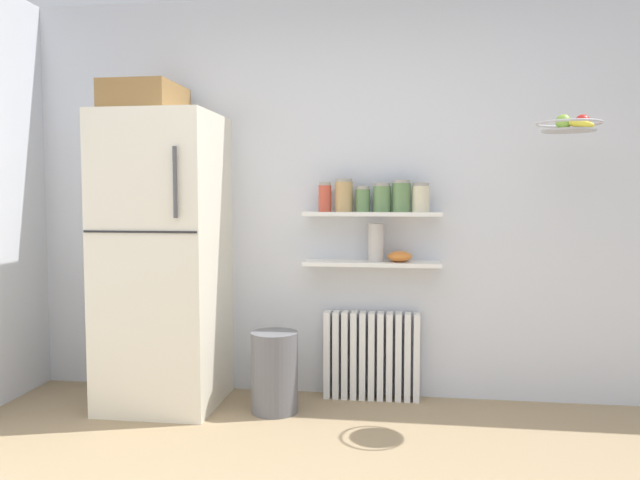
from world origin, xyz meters
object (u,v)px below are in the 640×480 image
Objects in this scene: trash_bin at (274,372)px; hanging_fruit_basket at (571,124)px; storage_jar_2 at (363,199)px; shelf_bowl at (400,256)px; storage_jar_5 at (421,198)px; storage_jar_0 at (325,197)px; refrigerator at (163,254)px; storage_jar_3 at (382,198)px; radiator at (372,356)px; storage_jar_1 at (344,196)px; storage_jar_4 at (401,196)px; vase at (376,243)px.

trash_bin is 2.22m from hanging_fruit_basket.
shelf_bowl is at bearing 0.00° from storage_jar_2.
hanging_fruit_basket is (0.81, -0.31, 0.40)m from storage_jar_5.
hanging_fruit_basket is at bearing -12.36° from storage_jar_0.
refrigerator is 1.42m from storage_jar_3.
storage_jar_5 is at bearing -0.00° from shelf_bowl.
storage_jar_2 is at bearing -153.56° from radiator.
storage_jar_5 is at bearing -0.00° from storage_jar_1.
storage_jar_1 is at bearing 180.00° from storage_jar_3.
radiator is at bearing 174.32° from storage_jar_5.
radiator is 3.40× the size of storage_jar_3.
storage_jar_1 reaches higher than storage_jar_3.
refrigerator reaches higher than trash_bin.
storage_jar_2 is 1.20m from trash_bin.
shelf_bowl is at bearing -180.00° from storage_jar_4.
storage_jar_3 is 1.16m from hanging_fruit_basket.
radiator is 3.80× the size of storage_jar_2.
storage_jar_5 is (0.12, -0.00, -0.01)m from storage_jar_4.
storage_jar_3 is (1.35, 0.23, 0.35)m from refrigerator.
storage_jar_0 is at bearing 180.00° from vase.
refrigerator is 4.08× the size of trash_bin.
hanging_fruit_basket is at bearing -18.43° from storage_jar_4.
hanging_fruit_basket is at bearing -0.31° from trash_bin.
storage_jar_3 is at bearing 25.45° from trash_bin.
storage_jar_1 is 1.16× the size of storage_jar_3.
storage_jar_4 is 0.12m from storage_jar_5.
storage_jar_0 is at bearing 13.31° from refrigerator.
shelf_bowl is 1.25m from hanging_fruit_basket.
storage_jar_3 is 0.37× the size of trash_bin.
storage_jar_1 reaches higher than radiator.
trash_bin is (-0.63, -0.30, -1.05)m from storage_jar_3.
storage_jar_3 is 0.39m from shelf_bowl.
refrigerator reaches higher than storage_jar_3.
storage_jar_0 is 0.90× the size of storage_jar_1.
vase is (-0.03, 0.00, -0.28)m from storage_jar_3.
shelf_bowl is 0.31× the size of trash_bin.
storage_jar_1 is at bearing 180.00° from shelf_bowl.
storage_jar_1 is 0.86× the size of vase.
storage_jar_1 is 0.36m from vase.
storage_jar_0 is at bearing -174.32° from radiator.
trash_bin is at bearing 179.69° from hanging_fruit_basket.
vase is (0.33, 0.00, -0.29)m from storage_jar_0.
storage_jar_3 is 0.52× the size of hanging_fruit_basket.
storage_jar_2 is at bearing 180.00° from vase.
storage_jar_1 is 1.18m from trash_bin.
storage_jar_3 is at bearing 0.00° from storage_jar_2.
storage_jar_2 reaches higher than radiator.
radiator is 0.74m from vase.
refrigerator is at bearing -169.92° from vase.
refrigerator reaches higher than storage_jar_2.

